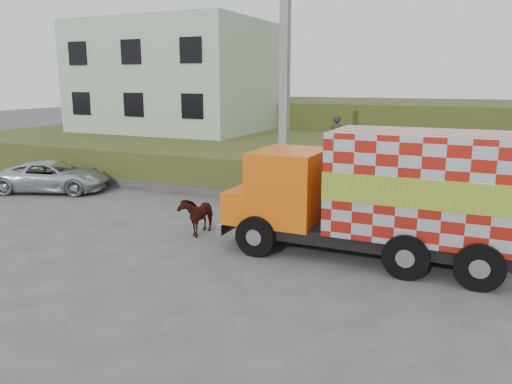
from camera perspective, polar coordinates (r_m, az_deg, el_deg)
The scene contains 10 objects.
ground at distance 13.65m, azimuth -0.23°, elevation -5.73°, with size 120.00×120.00×0.00m, color #474749.
embankment at distance 22.69m, azimuth 10.61°, elevation 3.40°, with size 40.00×12.00×1.50m, color #38511B.
embankment_far at distance 34.28m, azimuth 15.76°, elevation 7.46°, with size 40.00×12.00×3.00m, color #38511B.
retaining_strip at distance 18.08m, azimuth -0.30°, elevation -0.48°, with size 16.00×0.50×0.40m, color #595651.
building at distance 29.73m, azimuth -9.00°, elevation 12.85°, with size 10.00×8.00×6.00m, color #A7BEA2.
utility_pole at distance 17.58m, azimuth 3.27°, elevation 11.87°, with size 1.20×0.30×8.00m.
cargo_truck at distance 12.38m, azimuth 14.28°, elevation -0.23°, with size 7.11×2.53×3.16m.
cow at distance 14.38m, azimuth -6.73°, elevation -2.54°, with size 0.60×1.32×1.12m, color black.
suv at distance 21.24m, azimuth -22.16°, elevation 1.66°, with size 2.00×4.35×1.21m, color #A0A6A9.
pedestrian at distance 18.25m, azimuth 9.21°, elevation 6.19°, with size 0.59×0.39×1.61m, color #292724.
Camera 1 is at (5.52, -11.72, 4.29)m, focal length 35.00 mm.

